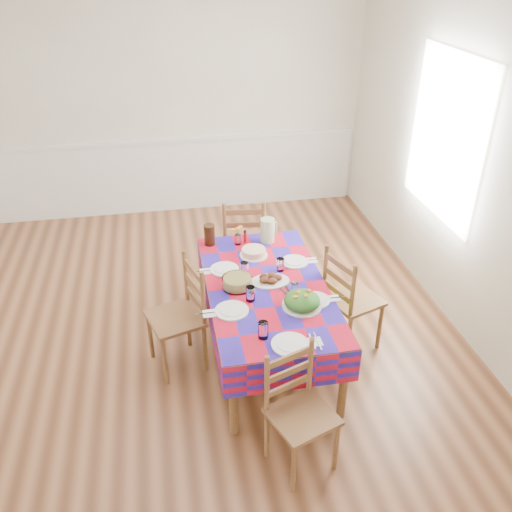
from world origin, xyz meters
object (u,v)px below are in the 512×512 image
(meat_platter, at_px, (270,280))
(chair_right, at_px, (349,300))
(green_pitcher, at_px, (268,230))
(chair_far, at_px, (244,242))
(chair_left, at_px, (180,317))
(dining_table, at_px, (267,293))
(chair_near, at_px, (299,412))
(tea_pitcher, at_px, (209,235))

(meat_platter, bearing_deg, chair_right, -4.85)
(green_pitcher, height_order, chair_far, chair_far)
(chair_left, xyz_separation_m, chair_right, (1.35, -0.03, -0.00))
(dining_table, xyz_separation_m, chair_far, (-0.01, 1.07, -0.13))
(dining_table, bearing_deg, chair_right, -1.21)
(chair_near, bearing_deg, meat_platter, 67.27)
(dining_table, relative_size, tea_pitcher, 9.20)
(tea_pitcher, distance_m, chair_right, 1.31)
(tea_pitcher, relative_size, chair_right, 0.20)
(tea_pitcher, distance_m, chair_near, 1.86)
(meat_platter, xyz_separation_m, chair_left, (-0.71, -0.03, -0.24))
(dining_table, distance_m, chair_right, 0.69)
(green_pitcher, relative_size, chair_near, 0.25)
(green_pitcher, distance_m, chair_near, 1.81)
(meat_platter, bearing_deg, chair_left, -177.75)
(chair_far, bearing_deg, dining_table, 96.99)
(green_pitcher, relative_size, chair_right, 0.23)
(tea_pitcher, distance_m, chair_left, 0.84)
(meat_platter, distance_m, chair_far, 1.05)
(meat_platter, xyz_separation_m, chair_near, (-0.05, -1.11, -0.27))
(chair_right, bearing_deg, green_pitcher, 17.08)
(chair_far, bearing_deg, chair_left, 64.24)
(meat_platter, bearing_deg, green_pitcher, 80.09)
(chair_near, xyz_separation_m, chair_right, (0.69, 1.06, 0.03))
(dining_table, distance_m, tea_pitcher, 0.83)
(dining_table, height_order, chair_near, chair_near)
(meat_platter, relative_size, green_pitcher, 1.42)
(dining_table, xyz_separation_m, meat_platter, (0.03, 0.04, 0.10))
(chair_left, bearing_deg, green_pitcher, 112.27)
(green_pitcher, height_order, chair_right, chair_right)
(chair_far, height_order, chair_left, chair_far)
(chair_right, bearing_deg, chair_far, 12.41)
(tea_pitcher, relative_size, chair_left, 0.20)
(dining_table, relative_size, green_pitcher, 7.97)
(chair_near, distance_m, chair_left, 1.27)
(dining_table, relative_size, chair_right, 1.87)
(chair_right, bearing_deg, tea_pitcher, 34.56)
(tea_pitcher, relative_size, chair_far, 0.20)
(dining_table, distance_m, meat_platter, 0.11)
(green_pitcher, relative_size, chair_left, 0.23)
(meat_platter, relative_size, chair_left, 0.33)
(meat_platter, height_order, tea_pitcher, tea_pitcher)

